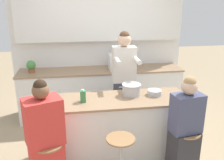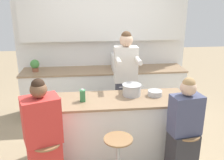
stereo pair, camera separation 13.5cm
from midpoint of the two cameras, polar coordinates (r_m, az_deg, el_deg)
name	(u,v)px [view 2 (the right image)]	position (r m, az deg, el deg)	size (l,w,h in m)	color
ground_plane	(112,157)	(3.86, 1.16, -17.10)	(16.00, 16.00, 0.00)	tan
wall_back	(103,35)	(4.90, -1.35, 10.22)	(3.33, 0.22, 2.70)	white
back_counter	(104,92)	(4.89, -0.96, -2.82)	(3.09, 0.61, 0.94)	white
kitchen_island	(113,129)	(3.61, 1.21, -11.04)	(2.08, 0.65, 0.92)	black
bar_stool_rightmost	(183,156)	(3.41, 17.14, -16.24)	(0.38, 0.38, 0.68)	#997047
person_cooking	(125,84)	(4.08, 4.04, -1.03)	(0.38, 0.54, 1.75)	#383842
person_wrapped_blanket	(44,141)	(3.02, -14.11, -13.35)	(0.48, 0.41, 1.43)	red
person_seated_near	(183,136)	(3.25, 17.20, -12.09)	(0.40, 0.31, 1.38)	#333338
cooking_pot	(132,90)	(3.52, 5.63, -2.26)	(0.35, 0.27, 0.16)	#B7BABC
fruit_bowl	(155,93)	(3.56, 10.87, -2.98)	(0.20, 0.20, 0.08)	#B7BABC
coffee_cup_near	(56,99)	(3.36, -11.51, -4.31)	(0.11, 0.07, 0.08)	#DB4C51
juice_carton	(83,96)	(3.32, -5.57, -3.57)	(0.07, 0.07, 0.17)	#38844C
microwave	(124,62)	(4.72, 3.69, 4.16)	(0.47, 0.34, 0.29)	white
potted_plant	(35,65)	(4.77, -16.44, 3.30)	(0.17, 0.17, 0.22)	#93563D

